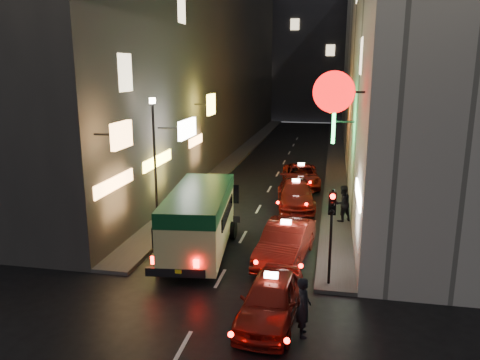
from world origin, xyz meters
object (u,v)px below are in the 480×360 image
Objects in this scene: minibus at (200,214)px; taxi_near at (271,296)px; pedestrian_crossing at (304,303)px; traffic_light at (332,217)px; lamp_post at (155,155)px.

minibus is 1.23× the size of taxi_near.
minibus is at bearing 31.45° from pedestrian_crossing.
traffic_light reaches higher than taxi_near.
minibus is 5.91m from traffic_light.
traffic_light is at bearing -28.91° from lamp_post.
lamp_post is at bearing 132.37° from taxi_near.
taxi_near is 3.60m from traffic_light.
traffic_light is at bearing -22.03° from pedestrian_crossing.
taxi_near is 1.24m from pedestrian_crossing.
lamp_post is at bearing 34.58° from pedestrian_crossing.
lamp_post reaches higher than pedestrian_crossing.
lamp_post reaches higher than taxi_near.
traffic_light is 0.56× the size of lamp_post.
pedestrian_crossing is at bearing -45.79° from lamp_post.
pedestrian_crossing is (4.70, -5.39, -0.72)m from minibus.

